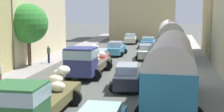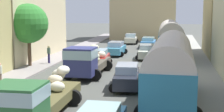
{
  "view_description": "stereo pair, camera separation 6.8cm",
  "coord_description": "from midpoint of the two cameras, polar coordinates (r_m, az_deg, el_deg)",
  "views": [
    {
      "loc": [
        4.68,
        -2.89,
        5.49
      ],
      "look_at": [
        0.0,
        23.59,
        1.5
      ],
      "focal_mm": 53.84,
      "sensor_mm": 36.0,
      "label": 1
    },
    {
      "loc": [
        4.75,
        -2.88,
        5.49
      ],
      "look_at": [
        0.0,
        23.59,
        1.5
      ],
      "focal_mm": 53.84,
      "sensor_mm": 36.0,
      "label": 2
    }
  ],
  "objects": [
    {
      "name": "parked_bus_0",
      "position": [
        18.46,
        9.93,
        -2.06
      ],
      "size": [
        3.37,
        9.76,
        3.92
      ],
      "color": "teal",
      "rests_on": "ground"
    },
    {
      "name": "ground_plane",
      "position": [
        30.75,
        1.04,
        -1.84
      ],
      "size": [
        154.0,
        154.0,
        0.0
      ],
      "primitive_type": "plane",
      "color": "#4D4F4A"
    },
    {
      "name": "car_5",
      "position": [
        35.51,
        5.85,
        0.76
      ],
      "size": [
        2.36,
        4.42,
        1.52
      ],
      "color": "silver",
      "rests_on": "ground"
    },
    {
      "name": "cargo_truck_1",
      "position": [
        26.13,
        -4.47,
        -0.81
      ],
      "size": [
        3.08,
        6.94,
        2.5
      ],
      "color": "navy",
      "rests_on": "ground"
    },
    {
      "name": "parked_bus_1",
      "position": [
        34.76,
        9.79,
        2.91
      ],
      "size": [
        3.44,
        9.34,
        4.0
      ],
      "color": "teal",
      "rests_on": "ground"
    },
    {
      "name": "cargo_truck_0",
      "position": [
        16.33,
        -13.14,
        -7.02
      ],
      "size": [
        3.09,
        7.38,
        2.27
      ],
      "color": "#295D34",
      "rests_on": "ground"
    },
    {
      "name": "sidewalk_left",
      "position": [
        32.64,
        -11.63,
        -1.29
      ],
      "size": [
        2.5,
        70.0,
        0.14
      ],
      "primitive_type": "cube",
      "color": "gray",
      "rests_on": "ground"
    },
    {
      "name": "car_1",
      "position": [
        37.89,
        0.57,
        1.3
      ],
      "size": [
        2.33,
        4.28,
        1.54
      ],
      "color": "#4396C2",
      "rests_on": "ground"
    },
    {
      "name": "pedestrian_1",
      "position": [
        32.31,
        -10.76,
        0.4
      ],
      "size": [
        0.45,
        0.45,
        1.82
      ],
      "color": "#252052",
      "rests_on": "ground"
    },
    {
      "name": "car_6",
      "position": [
        44.91,
        6.09,
        2.32
      ],
      "size": [
        2.36,
        4.08,
        1.43
      ],
      "color": "#3F85CF",
      "rests_on": "ground"
    },
    {
      "name": "car_0",
      "position": [
        30.83,
        -2.43,
        -0.33
      ],
      "size": [
        2.48,
        3.98,
        1.58
      ],
      "color": "#B22A26",
      "rests_on": "ground"
    },
    {
      "name": "roadside_tree_2",
      "position": [
        30.98,
        -14.08,
        5.36
      ],
      "size": [
        3.54,
        3.54,
        5.75
      ],
      "color": "brown",
      "rests_on": "ground"
    },
    {
      "name": "car_4",
      "position": [
        22.71,
        2.5,
        -3.45
      ],
      "size": [
        2.4,
        4.42,
        1.63
      ],
      "color": "#242632",
      "rests_on": "ground"
    },
    {
      "name": "car_2",
      "position": [
        49.78,
        3.1,
        2.96
      ],
      "size": [
        2.36,
        3.88,
        1.48
      ],
      "color": "beige",
      "rests_on": "ground"
    },
    {
      "name": "sidewalk_right",
      "position": [
        30.48,
        14.64,
        -2.08
      ],
      "size": [
        2.5,
        70.0,
        0.14
      ],
      "primitive_type": "cube",
      "color": "#979891",
      "rests_on": "ground"
    },
    {
      "name": "pedestrian_0",
      "position": [
        23.72,
        -18.55,
        -2.87
      ],
      "size": [
        0.43,
        0.43,
        1.77
      ],
      "color": "#7B6150",
      "rests_on": "ground"
    }
  ]
}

